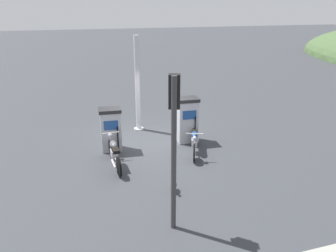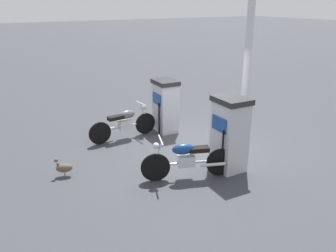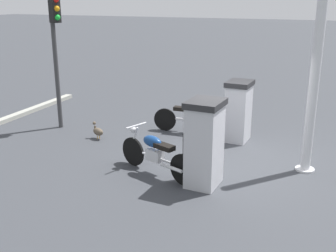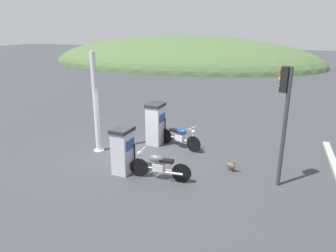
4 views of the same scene
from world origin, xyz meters
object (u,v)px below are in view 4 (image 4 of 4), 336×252
Objects in this scene: motorcycle_near_pump at (159,166)px; roadside_traffic_light at (284,107)px; fuel_pump_near at (123,150)px; wandering_duck at (231,165)px; canopy_support_pole at (96,105)px; motorcycle_far_pump at (180,136)px; fuel_pump_far at (156,124)px.

motorcycle_near_pump is 4.13m from roadside_traffic_light.
motorcycle_near_pump is (1.28, -0.08, -0.31)m from fuel_pump_near.
roadside_traffic_light is at bearing 9.85° from fuel_pump_near.
wandering_duck is 5.39m from canopy_support_pole.
motorcycle_far_pump is at bearing 94.29° from motorcycle_near_pump.
wandering_duck is at bearing 33.23° from motorcycle_near_pump.
fuel_pump_far is 1.14m from motorcycle_far_pump.
fuel_pump_far is at bearing 113.78° from motorcycle_near_pump.
fuel_pump_near is 3.63m from wandering_duck.
roadside_traffic_light reaches higher than motorcycle_far_pump.
fuel_pump_far is 0.84× the size of motorcycle_near_pump.
fuel_pump_far reaches higher than motorcycle_far_pump.
fuel_pump_far reaches higher than fuel_pump_near.
fuel_pump_far is 3.87× the size of wandering_duck.
motorcycle_near_pump is 0.56× the size of roadside_traffic_light.
motorcycle_far_pump is 0.51× the size of canopy_support_pole.
fuel_pump_far is 0.87× the size of motorcycle_far_pump.
fuel_pump_near is 2.95m from motorcycle_far_pump.
fuel_pump_far is at bearing 157.30° from roadside_traffic_light.
fuel_pump_near is 2.83m from fuel_pump_far.
motorcycle_near_pump is 3.65m from canopy_support_pole.
motorcycle_near_pump is at bearing -66.22° from fuel_pump_far.
roadside_traffic_light reaches higher than wandering_duck.
wandering_duck is 0.12× the size of roadside_traffic_light.
canopy_support_pole is (-1.79, 1.35, 1.05)m from fuel_pump_near.
fuel_pump_near is at bearing -159.14° from wandering_duck.
fuel_pump_near is 0.43× the size of roadside_traffic_light.
fuel_pump_far is 3.75m from wandering_duck.
roadside_traffic_light is at bearing -4.48° from canopy_support_pole.
motorcycle_far_pump is 3.46m from canopy_support_pole.
canopy_support_pole is at bearing 155.17° from motorcycle_near_pump.
motorcycle_far_pump is at bearing -5.15° from fuel_pump_far.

